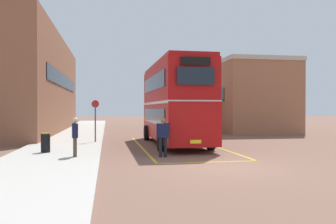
{
  "coord_description": "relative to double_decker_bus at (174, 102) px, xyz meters",
  "views": [
    {
      "loc": [
        -4.2,
        -12.01,
        2.14
      ],
      "look_at": [
        -0.28,
        10.38,
        1.9
      ],
      "focal_mm": 37.08,
      "sensor_mm": 36.0,
      "label": 1
    }
  ],
  "objects": [
    {
      "name": "double_decker_bus",
      "position": [
        0.0,
        0.0,
        0.0
      ],
      "size": [
        2.92,
        9.82,
        4.75
      ],
      "color": "black",
      "rests_on": "ground"
    },
    {
      "name": "pedestrian_waiting_near",
      "position": [
        -5.21,
        -5.32,
        -1.44
      ],
      "size": [
        0.29,
        0.54,
        1.62
      ],
      "color": "#473828",
      "rests_on": "sidewalk_left"
    },
    {
      "name": "ground_plane",
      "position": [
        0.31,
        6.36,
        -2.51
      ],
      "size": [
        135.6,
        135.6,
        0.0
      ],
      "primitive_type": "plane",
      "color": "brown"
    },
    {
      "name": "bay_marking_yellow",
      "position": [
        0.01,
        -1.87,
        -2.51
      ],
      "size": [
        4.31,
        11.82,
        0.01
      ],
      "color": "gold",
      "rests_on": "ground"
    },
    {
      "name": "bus_stop_sign",
      "position": [
        -4.6,
        1.04,
        -0.87
      ],
      "size": [
        0.44,
        0.08,
        2.49
      ],
      "color": "#4C4C51",
      "rests_on": "sidewalk_left"
    },
    {
      "name": "brick_building_left",
      "position": [
        -11.08,
        12.6,
        1.67
      ],
      "size": [
        6.63,
        24.2,
        8.36
      ],
      "color": "brown",
      "rests_on": "ground"
    },
    {
      "name": "litter_bin",
      "position": [
        -6.66,
        -3.62,
        -1.93
      ],
      "size": [
        0.43,
        0.43,
        0.89
      ],
      "color": "black",
      "rests_on": "sidewalk_left"
    },
    {
      "name": "single_deck_bus",
      "position": [
        3.68,
        14.91,
        -0.87
      ],
      "size": [
        3.66,
        9.75,
        3.02
      ],
      "color": "black",
      "rests_on": "ground"
    },
    {
      "name": "pedestrian_boarding",
      "position": [
        -1.49,
        -5.08,
        -1.51
      ],
      "size": [
        0.58,
        0.25,
        1.73
      ],
      "color": "black",
      "rests_on": "ground"
    },
    {
      "name": "depot_building_right",
      "position": [
        8.92,
        14.04,
        0.69
      ],
      "size": [
        6.34,
        16.57,
        6.4
      ],
      "color": "#9E6647",
      "rests_on": "ground"
    },
    {
      "name": "sidewalk_left",
      "position": [
        -6.19,
        8.76,
        -2.44
      ],
      "size": [
        4.0,
        57.6,
        0.14
      ],
      "primitive_type": "cube",
      "color": "#B2ADA3",
      "rests_on": "ground"
    }
  ]
}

